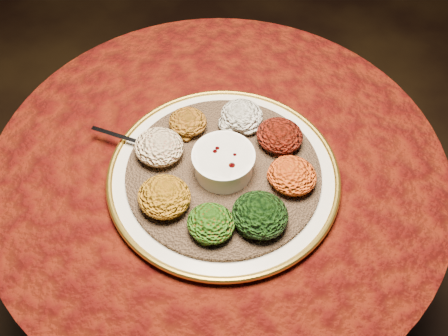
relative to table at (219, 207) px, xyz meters
The scene contains 13 objects.
table is the anchor object (origin of this frame).
platter 0.20m from the table, 42.72° to the right, with size 0.60×0.60×0.02m.
injera 0.21m from the table, 42.72° to the right, with size 0.39×0.39×0.01m, color brown.
stew_bowl 0.24m from the table, 42.72° to the right, with size 0.12×0.12×0.05m.
spoon 0.26m from the table, 153.47° to the right, with size 0.15×0.05×0.01m.
portion_ayib 0.25m from the table, 92.93° to the left, with size 0.09×0.09×0.04m, color silver.
portion_kitfo 0.26m from the table, 45.41° to the left, with size 0.10×0.09×0.05m, color black.
portion_tikil 0.28m from the table, ahead, with size 0.10×0.09×0.05m, color #CC6D11.
portion_gomen 0.29m from the table, 31.07° to the right, with size 0.11×0.10×0.05m, color black.
portion_mixveg 0.29m from the table, 60.13° to the right, with size 0.09×0.08×0.04m, color maroon.
portion_kik 0.28m from the table, 95.21° to the right, with size 0.10×0.10×0.05m, color #AB630F.
portion_timatim 0.26m from the table, 144.32° to the right, with size 0.10×0.10×0.05m, color maroon.
portion_shiro 0.25m from the table, 167.03° to the left, with size 0.08×0.08×0.04m, color #995212.
Camera 1 is at (0.36, -0.52, 1.56)m, focal length 40.00 mm.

